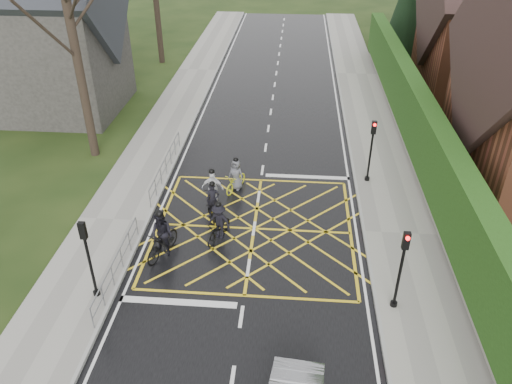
# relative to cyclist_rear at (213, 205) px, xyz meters

# --- Properties ---
(ground) EXTENTS (120.00, 120.00, 0.00)m
(ground) POSITION_rel_cyclist_rear_xyz_m (1.84, -0.79, -0.55)
(ground) COLOR black
(ground) RESTS_ON ground
(road) EXTENTS (9.00, 80.00, 0.01)m
(road) POSITION_rel_cyclist_rear_xyz_m (1.84, -0.79, -0.55)
(road) COLOR black
(road) RESTS_ON ground
(sidewalk_right) EXTENTS (3.00, 80.00, 0.15)m
(sidewalk_right) POSITION_rel_cyclist_rear_xyz_m (7.84, -0.79, -0.48)
(sidewalk_right) COLOR gray
(sidewalk_right) RESTS_ON ground
(sidewalk_left) EXTENTS (3.00, 80.00, 0.15)m
(sidewalk_left) POSITION_rel_cyclist_rear_xyz_m (-4.16, -0.79, -0.48)
(sidewalk_left) COLOR gray
(sidewalk_left) RESTS_ON ground
(stone_wall) EXTENTS (0.50, 38.00, 0.70)m
(stone_wall) POSITION_rel_cyclist_rear_xyz_m (9.59, 5.21, -0.20)
(stone_wall) COLOR slate
(stone_wall) RESTS_ON ground
(hedge) EXTENTS (0.90, 38.00, 2.80)m
(hedge) POSITION_rel_cyclist_rear_xyz_m (9.59, 5.21, 1.55)
(hedge) COLOR #19350E
(hedge) RESTS_ON stone_wall
(house_far) EXTENTS (9.80, 8.80, 10.30)m
(house_far) POSITION_rel_cyclist_rear_xyz_m (16.59, 17.21, 3.81)
(house_far) COLOR brown
(house_far) RESTS_ON ground
(church) EXTENTS (8.80, 7.80, 11.00)m
(church) POSITION_rel_cyclist_rear_xyz_m (-11.70, 11.21, 4.37)
(church) COLOR #2D2B28
(church) RESTS_ON ground
(railing_south) EXTENTS (0.05, 5.04, 1.03)m
(railing_south) POSITION_rel_cyclist_rear_xyz_m (-2.81, -4.29, 0.23)
(railing_south) COLOR slate
(railing_south) RESTS_ON ground
(railing_north) EXTENTS (0.05, 6.04, 1.03)m
(railing_north) POSITION_rel_cyclist_rear_xyz_m (-2.81, 3.21, 0.23)
(railing_north) COLOR slate
(railing_north) RESTS_ON ground
(traffic_light_ne) EXTENTS (0.24, 0.31, 3.21)m
(traffic_light_ne) POSITION_rel_cyclist_rear_xyz_m (6.94, 3.41, 1.11)
(traffic_light_ne) COLOR black
(traffic_light_ne) RESTS_ON ground
(traffic_light_se) EXTENTS (0.24, 0.31, 3.21)m
(traffic_light_se) POSITION_rel_cyclist_rear_xyz_m (6.94, -4.99, 1.11)
(traffic_light_se) COLOR black
(traffic_light_se) RESTS_ON ground
(traffic_light_sw) EXTENTS (0.24, 0.31, 3.21)m
(traffic_light_sw) POSITION_rel_cyclist_rear_xyz_m (-3.26, -5.29, 1.11)
(traffic_light_sw) COLOR black
(traffic_light_sw) RESTS_ON ground
(cyclist_rear) EXTENTS (0.98, 1.84, 1.71)m
(cyclist_rear) POSITION_rel_cyclist_rear_xyz_m (0.00, 0.00, 0.00)
(cyclist_rear) COLOR black
(cyclist_rear) RESTS_ON ground
(cyclist_back) EXTENTS (1.24, 2.11, 2.04)m
(cyclist_back) POSITION_rel_cyclist_rear_xyz_m (-1.52, -2.77, 0.22)
(cyclist_back) COLOR black
(cyclist_back) RESTS_ON ground
(cyclist_mid) EXTENTS (1.20, 1.87, 1.72)m
(cyclist_mid) POSITION_rel_cyclist_rear_xyz_m (0.49, -1.54, 0.07)
(cyclist_mid) COLOR black
(cyclist_mid) RESTS_ON ground
(cyclist_front) EXTENTS (1.01, 1.85, 1.83)m
(cyclist_front) POSITION_rel_cyclist_rear_xyz_m (-0.15, 0.87, 0.12)
(cyclist_front) COLOR black
(cyclist_front) RESTS_ON ground
(cyclist_lead) EXTENTS (1.21, 1.80, 1.66)m
(cyclist_lead) POSITION_rel_cyclist_rear_xyz_m (0.73, 2.29, 0.02)
(cyclist_lead) COLOR #C3C718
(cyclist_lead) RESTS_ON ground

